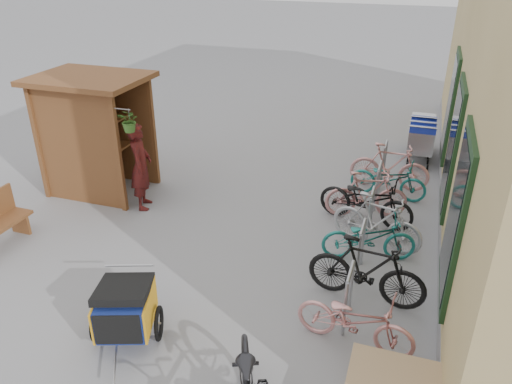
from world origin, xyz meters
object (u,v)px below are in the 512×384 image
(shopping_carts, at_px, (422,133))
(bike_7, at_px, (390,166))
(person_kiosk, at_px, (141,166))
(bike_4, at_px, (366,200))
(bike_0, at_px, (355,320))
(bike_6, at_px, (388,179))
(bike_2, at_px, (369,238))
(kiosk, at_px, (90,119))
(bike_3, at_px, (377,221))
(bike_5, at_px, (367,195))
(child_trailer, at_px, (125,308))
(bike_1, at_px, (367,271))

(shopping_carts, bearing_deg, bike_7, -106.05)
(person_kiosk, distance_m, bike_4, 4.27)
(bike_0, distance_m, bike_6, 4.42)
(bike_7, bearing_deg, bike_2, 178.79)
(kiosk, height_order, bike_3, kiosk)
(shopping_carts, bearing_deg, person_kiosk, -139.44)
(bike_6, bearing_deg, bike_7, 8.82)
(bike_5, bearing_deg, bike_6, -34.57)
(child_trailer, height_order, bike_7, bike_7)
(bike_1, relative_size, bike_5, 1.11)
(bike_6, bearing_deg, bike_0, -173.83)
(bike_3, distance_m, bike_4, 0.80)
(child_trailer, height_order, person_kiosk, person_kiosk)
(shopping_carts, relative_size, bike_7, 1.01)
(bike_1, bearing_deg, bike_4, 12.34)
(person_kiosk, height_order, bike_3, person_kiosk)
(child_trailer, height_order, bike_0, child_trailer)
(bike_5, bearing_deg, bike_4, 168.91)
(kiosk, height_order, child_trailer, kiosk)
(person_kiosk, bearing_deg, bike_3, -111.13)
(person_kiosk, relative_size, bike_1, 1.01)
(person_kiosk, xyz_separation_m, bike_6, (4.48, 1.93, -0.46))
(bike_5, bearing_deg, bike_2, 172.63)
(kiosk, relative_size, child_trailer, 1.66)
(person_kiosk, relative_size, bike_6, 1.12)
(child_trailer, xyz_separation_m, bike_6, (2.83, 5.22, -0.08))
(bike_6, distance_m, bike_7, 0.45)
(shopping_carts, xyz_separation_m, bike_7, (-0.55, -1.93, -0.13))
(child_trailer, relative_size, bike_3, 0.95)
(shopping_carts, bearing_deg, bike_0, -94.57)
(shopping_carts, bearing_deg, bike_5, -104.35)
(child_trailer, relative_size, bike_1, 0.88)
(bike_2, height_order, bike_6, bike_6)
(bike_3, relative_size, bike_5, 1.03)
(bike_6, bearing_deg, kiosk, 111.46)
(person_kiosk, distance_m, bike_2, 4.43)
(bike_3, relative_size, bike_4, 0.90)
(shopping_carts, relative_size, child_trailer, 1.10)
(bike_0, height_order, bike_5, bike_5)
(bike_2, bearing_deg, bike_4, -5.34)
(kiosk, bearing_deg, bike_4, 3.92)
(bike_2, bearing_deg, bike_3, -24.43)
(bike_7, bearing_deg, person_kiosk, 118.21)
(bike_0, bearing_deg, bike_5, 12.72)
(shopping_carts, distance_m, bike_1, 5.85)
(kiosk, distance_m, person_kiosk, 1.49)
(person_kiosk, relative_size, bike_2, 1.14)
(bike_3, xyz_separation_m, bike_7, (-0.00, 2.37, 0.02))
(shopping_carts, bearing_deg, bike_6, -102.73)
(bike_4, bearing_deg, person_kiosk, 110.44)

